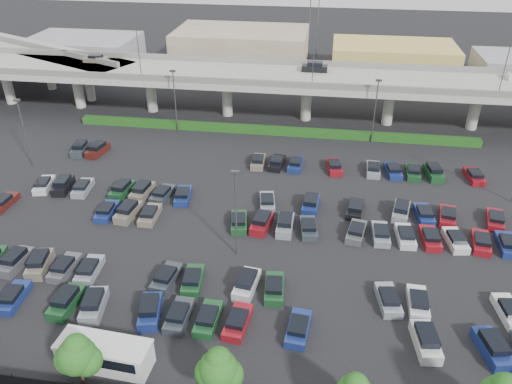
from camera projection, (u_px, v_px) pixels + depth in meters
The scene contains 9 objects.
ground at pixel (249, 215), 61.48m from camera, with size 280.00×280.00×0.00m, color black.
overpass at pixel (277, 80), 85.31m from camera, with size 150.00×13.00×15.80m.
on_ramp at pixel (29, 52), 101.35m from camera, with size 50.93×30.13×8.80m.
hedge at pixel (273, 131), 82.54m from camera, with size 66.00×1.60×1.10m, color #123F12.
tree_row at pixel (201, 368), 36.98m from camera, with size 65.07×3.66×5.94m.
shuttle_bus at pixel (105, 353), 40.97m from camera, with size 7.93×3.20×2.49m.
parked_cars at pixel (242, 233), 57.04m from camera, with size 63.14×36.67×1.67m.
light_poles at pixel (217, 160), 60.56m from camera, with size 66.90×48.38×10.30m.
distant_buildings at pixel (348, 55), 110.76m from camera, with size 138.00×24.00×9.00m.
Camera 1 is at (8.49, -50.93, 33.51)m, focal length 35.00 mm.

